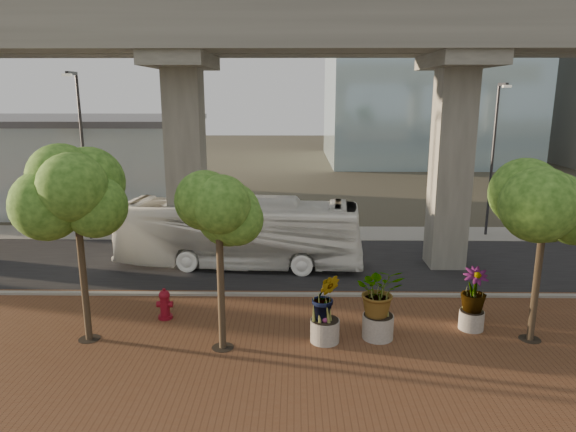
{
  "coord_description": "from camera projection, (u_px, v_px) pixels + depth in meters",
  "views": [
    {
      "loc": [
        -1.04,
        -21.18,
        7.91
      ],
      "look_at": [
        -1.35,
        0.5,
        2.73
      ],
      "focal_mm": 32.0,
      "sensor_mm": 36.0,
      "label": 1
    }
  ],
  "objects": [
    {
      "name": "transit_viaduct",
      "position": [
        319.0,
        108.0,
        22.68
      ],
      "size": [
        72.0,
        5.6,
        12.4
      ],
      "color": "gray",
      "rests_on": "ground"
    },
    {
      "name": "street_tree_far_west",
      "position": [
        76.0,
        198.0,
        15.76
      ],
      "size": [
        3.75,
        3.75,
        6.46
      ],
      "color": "#4E3F2D",
      "rests_on": "ground"
    },
    {
      "name": "streetlamp_west",
      "position": [
        82.0,
        145.0,
        27.27
      ],
      "size": [
        0.44,
        1.3,
        8.98
      ],
      "color": "#2B2C30",
      "rests_on": "ground"
    },
    {
      "name": "ground",
      "position": [
        319.0,
        279.0,
        22.42
      ],
      "size": [
        160.0,
        160.0,
        0.0
      ],
      "primitive_type": "plane",
      "color": "#3C392C",
      "rests_on": "ground"
    },
    {
      "name": "street_tree_near_east",
      "position": [
        546.0,
        204.0,
        15.78
      ],
      "size": [
        3.43,
        3.43,
        6.13
      ],
      "color": "#4E3F2D",
      "rests_on": "ground"
    },
    {
      "name": "asphalt_road",
      "position": [
        317.0,
        264.0,
        24.36
      ],
      "size": [
        90.0,
        8.0,
        0.04
      ],
      "primitive_type": "cube",
      "color": "black",
      "rests_on": "ground"
    },
    {
      "name": "planter_front",
      "position": [
        379.0,
        295.0,
        16.6
      ],
      "size": [
        2.27,
        2.27,
        2.5
      ],
      "color": "#ACA69B",
      "rests_on": "ground"
    },
    {
      "name": "station_pavilion",
      "position": [
        36.0,
        160.0,
        37.51
      ],
      "size": [
        23.0,
        13.0,
        6.3
      ],
      "color": "silver",
      "rests_on": "ground"
    },
    {
      "name": "fire_hydrant",
      "position": [
        165.0,
        304.0,
        18.29
      ],
      "size": [
        0.57,
        0.51,
        1.13
      ],
      "color": "maroon",
      "rests_on": "ground"
    },
    {
      "name": "brick_plaza",
      "position": [
        331.0,
        377.0,
        14.64
      ],
      "size": [
        70.0,
        13.0,
        0.06
      ],
      "primitive_type": "cube",
      "color": "brown",
      "rests_on": "ground"
    },
    {
      "name": "planter_right",
      "position": [
        474.0,
        293.0,
        17.29
      ],
      "size": [
        2.04,
        2.04,
        2.18
      ],
      "color": "#A9A699",
      "rests_on": "ground"
    },
    {
      "name": "curb_strip",
      "position": [
        321.0,
        295.0,
        20.46
      ],
      "size": [
        70.0,
        0.25,
        0.16
      ],
      "primitive_type": "cube",
      "color": "gray",
      "rests_on": "ground"
    },
    {
      "name": "transit_bus",
      "position": [
        240.0,
        233.0,
        23.84
      ],
      "size": [
        11.57,
        3.65,
        3.17
      ],
      "primitive_type": "imported",
      "rotation": [
        0.0,
        0.0,
        1.48
      ],
      "color": "white",
      "rests_on": "ground"
    },
    {
      "name": "planter_left",
      "position": [
        325.0,
        301.0,
        16.39
      ],
      "size": [
        2.12,
        2.12,
        2.33
      ],
      "color": "#AEA89D",
      "rests_on": "ground"
    },
    {
      "name": "street_tree_near_west",
      "position": [
        218.0,
        208.0,
        15.23
      ],
      "size": [
        3.11,
        3.11,
        6.0
      ],
      "color": "#4E3F2D",
      "rests_on": "ground"
    },
    {
      "name": "far_sidewalk",
      "position": [
        313.0,
        233.0,
        29.71
      ],
      "size": [
        90.0,
        3.0,
        0.06
      ],
      "primitive_type": "cube",
      "color": "gray",
      "rests_on": "ground"
    },
    {
      "name": "streetlamp_east",
      "position": [
        494.0,
        150.0,
        28.17
      ],
      "size": [
        0.42,
        1.22,
        8.43
      ],
      "color": "#2E2E33",
      "rests_on": "ground"
    }
  ]
}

